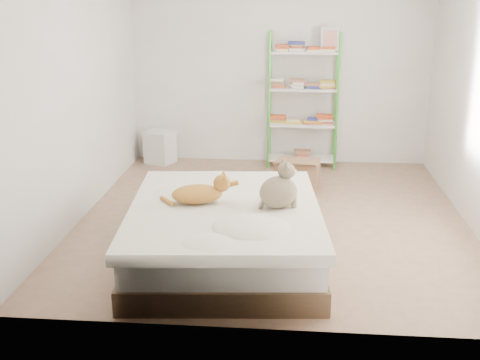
# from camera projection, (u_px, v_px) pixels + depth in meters

# --- Properties ---
(room) EXTENTS (3.81, 4.21, 2.61)m
(room) POSITION_uv_depth(u_px,v_px,m) (275.00, 88.00, 5.65)
(room) COLOR tan
(room) RESTS_ON ground
(bed) EXTENTS (1.70, 2.05, 0.49)m
(bed) POSITION_uv_depth(u_px,v_px,m) (225.00, 233.00, 5.01)
(bed) COLOR brown
(bed) RESTS_ON ground
(orange_cat) EXTENTS (0.54, 0.37, 0.20)m
(orange_cat) POSITION_uv_depth(u_px,v_px,m) (197.00, 192.00, 4.96)
(orange_cat) COLOR #BF8541
(orange_cat) RESTS_ON bed
(grey_cat) EXTENTS (0.42, 0.39, 0.38)m
(grey_cat) POSITION_uv_depth(u_px,v_px,m) (279.00, 185.00, 4.83)
(grey_cat) COLOR #857459
(grey_cat) RESTS_ON bed
(shelf_unit) EXTENTS (0.88, 0.36, 1.74)m
(shelf_unit) POSITION_uv_depth(u_px,v_px,m) (303.00, 96.00, 7.54)
(shelf_unit) COLOR green
(shelf_unit) RESTS_ON ground
(cardboard_box) EXTENTS (0.53, 0.52, 0.39)m
(cardboard_box) POSITION_uv_depth(u_px,v_px,m) (297.00, 175.00, 6.83)
(cardboard_box) COLOR #9C835A
(cardboard_box) RESTS_ON ground
(white_bin) EXTENTS (0.46, 0.43, 0.42)m
(white_bin) POSITION_uv_depth(u_px,v_px,m) (160.00, 147.00, 7.87)
(white_bin) COLOR silver
(white_bin) RESTS_ON ground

